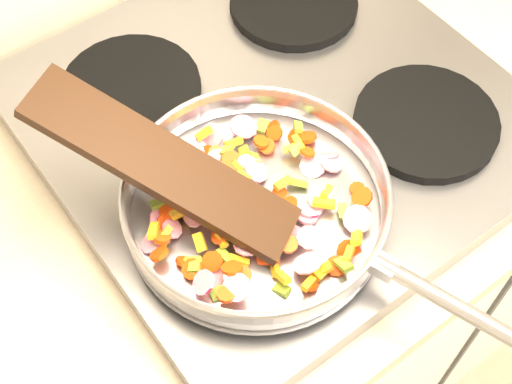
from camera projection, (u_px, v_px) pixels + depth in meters
cooktop at (276, 118)px, 0.97m from camera, size 0.60×0.60×0.04m
grate_fl at (254, 233)px, 0.84m from camera, size 0.19×0.19×0.02m
grate_fr at (426, 122)px, 0.93m from camera, size 0.19×0.19×0.02m
grate_bl at (131, 89)px, 0.96m from camera, size 0.19×0.19×0.02m
grate_br at (294, 3)px, 1.05m from camera, size 0.19×0.19×0.02m
saute_pan at (258, 201)px, 0.82m from camera, size 0.35×0.50×0.05m
vegetable_heap at (249, 208)px, 0.83m from camera, size 0.28×0.28×0.05m
wooden_spatula at (163, 165)px, 0.79m from camera, size 0.22×0.30×0.13m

